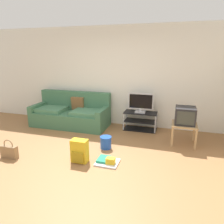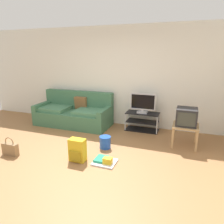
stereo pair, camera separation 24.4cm
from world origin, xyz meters
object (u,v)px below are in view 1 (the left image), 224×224
at_px(side_table, 184,127).
at_px(crt_tv, 185,116).
at_px(cleaning_bucket, 106,142).
at_px(tv_stand, 140,121).
at_px(couch, 71,114).
at_px(flat_tv, 141,103).
at_px(backpack, 80,151).
at_px(floor_tray, 107,161).
at_px(handbag, 9,151).

distance_m(side_table, crt_tv, 0.26).
bearing_deg(cleaning_bucket, tv_stand, 69.13).
xyz_separation_m(couch, cleaning_bucket, (1.42, -1.17, -0.19)).
relative_size(couch, tv_stand, 2.47).
relative_size(flat_tv, cleaning_bucket, 2.48).
xyz_separation_m(side_table, cleaning_bucket, (-1.59, -0.72, -0.26)).
relative_size(couch, side_table, 3.94).
relative_size(crt_tv, cleaning_bucket, 1.67).
bearing_deg(backpack, floor_tray, 14.25).
bearing_deg(backpack, cleaning_bucket, 71.98).
distance_m(crt_tv, backpack, 2.40).
bearing_deg(tv_stand, backpack, -111.37).
bearing_deg(flat_tv, tv_stand, 90.00).
height_order(crt_tv, handbag, crt_tv).
height_order(side_table, crt_tv, crt_tv).
bearing_deg(flat_tv, floor_tray, -98.52).
height_order(tv_stand, floor_tray, tv_stand).
height_order(flat_tv, backpack, flat_tv).
relative_size(tv_stand, crt_tv, 1.96).
xyz_separation_m(couch, floor_tray, (1.65, -1.77, -0.29)).
xyz_separation_m(cleaning_bucket, floor_tray, (0.23, -0.60, -0.10)).
bearing_deg(handbag, tv_stand, 46.54).
distance_m(couch, flat_tv, 1.99).
relative_size(cleaning_bucket, floor_tray, 0.63).
xyz_separation_m(tv_stand, floor_tray, (-0.29, -1.96, -0.20)).
bearing_deg(crt_tv, couch, 171.92).
bearing_deg(tv_stand, flat_tv, -90.00).
bearing_deg(cleaning_bucket, side_table, 24.42).
height_order(couch, flat_tv, flat_tv).
xyz_separation_m(backpack, floor_tray, (0.51, 0.09, -0.17)).
bearing_deg(tv_stand, crt_tv, -29.67).
height_order(tv_stand, side_table, tv_stand).
xyz_separation_m(flat_tv, cleaning_bucket, (-0.52, -1.33, -0.60)).
relative_size(handbag, cleaning_bucket, 1.45).
bearing_deg(side_table, flat_tv, 150.58).
height_order(flat_tv, crt_tv, flat_tv).
bearing_deg(backpack, crt_tv, 41.62).
distance_m(couch, handbag, 2.14).
bearing_deg(cleaning_bucket, crt_tv, 24.90).
height_order(tv_stand, crt_tv, crt_tv).
relative_size(backpack, floor_tray, 1.05).
bearing_deg(backpack, handbag, -165.20).
bearing_deg(handbag, couch, 83.35).
distance_m(crt_tv, floor_tray, 2.02).
bearing_deg(couch, cleaning_bucket, -39.45).
bearing_deg(cleaning_bucket, flat_tv, 68.81).
bearing_deg(tv_stand, side_table, -30.31).
relative_size(couch, backpack, 4.84).
bearing_deg(crt_tv, flat_tv, 151.23).
distance_m(side_table, backpack, 2.36).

